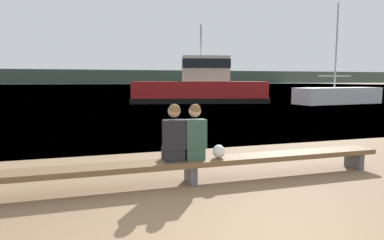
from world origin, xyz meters
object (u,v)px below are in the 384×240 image
object	(u,v)px
moored_sailboat	(338,95)
bench_main	(191,164)
tugboat_red	(200,88)
shopping_bag	(219,151)
person_left	(174,136)
person_right	(194,135)

from	to	relation	value
moored_sailboat	bench_main	bearing A→B (deg)	128.74
bench_main	moored_sailboat	distance (m)	23.75
bench_main	tugboat_red	distance (m)	22.30
shopping_bag	tugboat_red	distance (m)	22.14
person_left	moored_sailboat	bearing A→B (deg)	43.32
person_left	bench_main	bearing A→B (deg)	-2.23
bench_main	person_right	xyz separation A→B (m)	(0.07, 0.01, 0.51)
shopping_bag	moored_sailboat	size ratio (longest dim) A/B	0.03
bench_main	moored_sailboat	size ratio (longest dim) A/B	1.02
person_left	shopping_bag	distance (m)	0.90
person_left	tugboat_red	distance (m)	22.38
bench_main	person_left	size ratio (longest dim) A/B	7.71
bench_main	person_left	xyz separation A→B (m)	(-0.30, 0.01, 0.52)
person_right	shopping_bag	size ratio (longest dim) A/B	4.09
bench_main	person_right	world-z (taller)	person_right
moored_sailboat	shopping_bag	bearing A→B (deg)	129.68
bench_main	moored_sailboat	xyz separation A→B (m)	(17.12, 16.45, 0.30)
bench_main	person_left	world-z (taller)	person_left
person_left	tugboat_red	xyz separation A→B (m)	(7.62, 21.04, 0.32)
bench_main	moored_sailboat	bearing A→B (deg)	43.85
person_left	person_right	distance (m)	0.38
bench_main	person_right	bearing A→B (deg)	9.79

